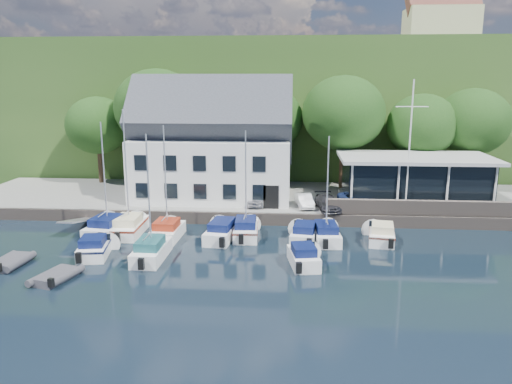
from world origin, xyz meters
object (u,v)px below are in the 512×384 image
car_blue (357,200)px  flagpole (409,147)px  club_pavilion (414,179)px  car_white (304,200)px  boat_r1_4 (246,178)px  boat_r1_3 (222,229)px  car_silver (255,199)px  harbor_building (213,150)px  boat_r2_0 (94,246)px  car_dgrey (328,203)px  boat_r1_1 (126,176)px  boat_r1_0 (104,174)px  boat_r1_5 (304,232)px  boat_r2_1 (149,192)px  dinghy_0 (10,261)px  boat_r1_6 (327,185)px  dinghy_1 (56,275)px  boat_r1_7 (382,232)px  boat_r2_3 (304,255)px  boat_r1_2 (165,180)px

car_blue → flagpole: (3.86, -0.72, 4.65)m
club_pavilion → car_white: (-9.69, -2.66, -1.49)m
boat_r1_4 → club_pavilion: bearing=26.8°
boat_r1_3 → car_silver: bearing=79.7°
harbor_building → boat_r2_0: (-5.95, -13.68, -4.64)m
car_silver → car_dgrey: bearing=-10.7°
boat_r1_1 → boat_r2_0: size_ratio=1.91×
boat_r1_0 → car_silver: bearing=37.8°
car_dgrey → boat_r1_0: 18.04m
boat_r1_5 → boat_r2_1: bearing=-147.7°
car_dgrey → flagpole: 7.98m
harbor_building → flagpole: 17.11m
club_pavilion → boat_r1_4: boat_r1_4 is taller
boat_r1_4 → dinghy_0: 16.66m
flagpole → boat_r1_5: bearing=-146.9°
boat_r1_4 → boat_r1_6: boat_r1_4 is taller
harbor_building → dinghy_1: size_ratio=4.77×
boat_r1_7 → boat_r1_4: bearing=-174.1°
car_white → dinghy_0: bearing=-155.5°
boat_r2_0 → boat_r2_1: (3.97, -0.25, 3.82)m
boat_r1_3 → boat_r1_5: 6.11m
boat_r2_3 → car_silver: bearing=99.1°
car_blue → boat_r1_1: boat_r1_1 is taller
boat_r1_5 → boat_r2_0: bearing=-154.9°
boat_r1_5 → dinghy_1: (-14.83, -8.60, -0.34)m
boat_r2_0 → boat_r1_3: bearing=19.0°
boat_r1_3 → boat_r1_5: size_ratio=1.22×
harbor_building → boat_r1_1: (-5.19, -8.67, -0.76)m
car_blue → dinghy_0: (-23.41, -12.77, -1.32)m
boat_r1_4 → boat_r1_2: bearing=-174.5°
boat_r1_2 → car_blue: bearing=25.2°
dinghy_0 → flagpole: bearing=28.0°
car_dgrey → boat_r1_7: (3.62, -5.22, -0.88)m
club_pavilion → car_dgrey: bearing=-156.4°
car_silver → boat_r2_1: (-6.08, -11.03, 2.97)m
boat_r1_4 → car_silver: bearing=84.1°
car_blue → boat_r1_3: size_ratio=0.59×
boat_r1_6 → dinghy_0: bearing=-166.1°
harbor_building → boat_r1_7: 17.22m
dinghy_1 → boat_r2_0: bearing=96.4°
car_white → boat_r2_1: bearing=-143.1°
boat_r1_4 → car_white: bearing=47.6°
car_white → car_dgrey: car_dgrey is taller
boat_r1_7 → dinghy_1: size_ratio=1.75×
car_blue → boat_r1_0: size_ratio=0.42×
boat_r1_6 → boat_r1_7: 5.37m
boat_r1_3 → dinghy_0: boat_r1_3 is taller
boat_r1_0 → boat_r1_3: bearing=7.3°
car_silver → boat_r1_2: 9.45m
boat_r1_7 → boat_r2_0: (-19.81, -4.56, 0.00)m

